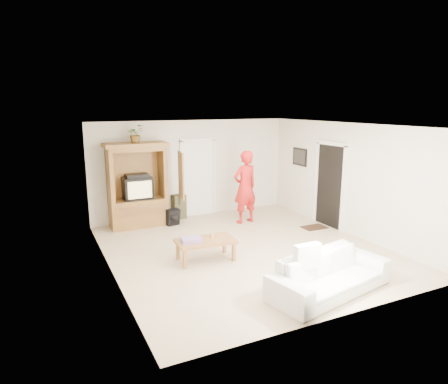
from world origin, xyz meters
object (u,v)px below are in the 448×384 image
at_px(man, 245,187).
at_px(coffee_table, 206,242).
at_px(armoire, 139,191).
at_px(sofa, 330,274).

xyz_separation_m(man, coffee_table, (-1.93, -1.94, -0.57)).
bearing_deg(man, armoire, -28.19).
distance_m(man, coffee_table, 2.80).
relative_size(man, sofa, 0.86).
xyz_separation_m(armoire, man, (2.53, -0.90, 0.03)).
bearing_deg(coffee_table, armoire, 105.15).
relative_size(armoire, man, 1.12).
height_order(armoire, man, armoire).
bearing_deg(sofa, armoire, 99.05).
bearing_deg(armoire, man, -19.60).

